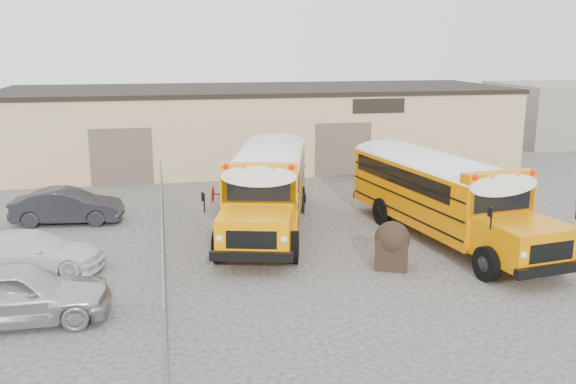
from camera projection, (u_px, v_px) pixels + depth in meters
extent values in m
plane|color=#302F2C|center=(351.00, 272.00, 20.96)|extent=(120.00, 120.00, 0.00)
cube|color=tan|center=(258.00, 127.00, 39.56)|extent=(30.00, 10.00, 4.50)
cube|color=black|center=(258.00, 89.00, 39.04)|extent=(30.20, 10.20, 0.25)
cube|color=black|center=(379.00, 106.00, 35.52)|extent=(3.00, 0.08, 0.80)
cube|color=brown|center=(121.00, 157.00, 33.42)|extent=(3.20, 0.08, 3.00)
cube|color=brown|center=(343.00, 150.00, 35.69)|extent=(3.20, 0.08, 3.00)
cylinder|color=gray|center=(166.00, 346.00, 13.89)|extent=(0.07, 0.07, 1.80)
cylinder|color=gray|center=(164.00, 294.00, 16.76)|extent=(0.07, 0.07, 1.80)
cylinder|color=gray|center=(163.00, 257.00, 19.62)|extent=(0.07, 0.07, 1.80)
cylinder|color=gray|center=(163.00, 230.00, 22.49)|extent=(0.07, 0.07, 1.80)
cylinder|color=gray|center=(162.00, 209.00, 25.35)|extent=(0.07, 0.07, 1.80)
cylinder|color=gray|center=(162.00, 192.00, 28.22)|extent=(0.07, 0.07, 1.80)
cylinder|color=gray|center=(161.00, 178.00, 31.09)|extent=(0.07, 0.07, 1.80)
cylinder|color=gray|center=(161.00, 206.00, 22.29)|extent=(0.05, 18.00, 0.05)
cylinder|color=gray|center=(164.00, 253.00, 22.68)|extent=(0.05, 18.00, 0.05)
cube|color=gray|center=(163.00, 230.00, 22.49)|extent=(0.02, 18.00, 1.70)
cube|color=gray|center=(568.00, 113.00, 47.93)|extent=(10.00, 8.00, 4.40)
cube|color=#FF9400|center=(279.00, 155.00, 32.87)|extent=(4.69, 8.68, 2.23)
cube|color=#FF9400|center=(271.00, 187.00, 27.80)|extent=(2.91, 2.91, 1.25)
cube|color=black|center=(273.00, 157.00, 28.74)|extent=(2.18, 0.62, 0.82)
cube|color=white|center=(279.00, 131.00, 32.58)|extent=(4.71, 8.76, 0.43)
cube|color=#FF9400|center=(274.00, 141.00, 28.82)|extent=(2.72, 1.19, 0.39)
sphere|color=#E50705|center=(248.00, 139.00, 28.61)|extent=(0.22, 0.22, 0.22)
sphere|color=#E50705|center=(299.00, 139.00, 28.49)|extent=(0.22, 0.22, 0.22)
sphere|color=orange|center=(262.00, 139.00, 28.58)|extent=(0.22, 0.22, 0.22)
sphere|color=orange|center=(285.00, 139.00, 28.52)|extent=(0.22, 0.22, 0.22)
cube|color=black|center=(269.00, 206.00, 26.67)|extent=(2.64, 0.89, 0.30)
cube|color=black|center=(284.00, 160.00, 37.18)|extent=(2.63, 0.87, 0.30)
cube|color=black|center=(279.00, 157.00, 32.89)|extent=(4.69, 8.53, 0.07)
cube|color=black|center=(280.00, 142.00, 33.05)|extent=(4.39, 7.42, 0.67)
cylinder|color=black|center=(242.00, 200.00, 28.13)|extent=(0.58, 1.17, 1.13)
cylinder|color=black|center=(301.00, 201.00, 27.99)|extent=(0.58, 1.17, 1.13)
cylinder|color=black|center=(258.00, 170.00, 34.80)|extent=(0.58, 1.17, 1.13)
cylinder|color=black|center=(305.00, 171.00, 34.66)|extent=(0.58, 1.17, 1.13)
cylinder|color=#BF0505|center=(236.00, 162.00, 30.19)|extent=(0.18, 0.60, 0.61)
cube|color=orange|center=(358.00, 163.00, 30.89)|extent=(3.96, 8.55, 2.22)
cube|color=orange|center=(416.00, 197.00, 26.16)|extent=(2.72, 2.72, 1.24)
cube|color=black|center=(402.00, 165.00, 27.01)|extent=(2.20, 0.41, 0.81)
cube|color=white|center=(359.00, 136.00, 30.60)|extent=(3.97, 8.63, 0.43)
cube|color=orange|center=(400.00, 148.00, 27.08)|extent=(2.70, 0.95, 0.39)
sphere|color=#E50705|center=(379.00, 147.00, 26.45)|extent=(0.22, 0.22, 0.22)
sphere|color=#E50705|center=(426.00, 144.00, 27.21)|extent=(0.22, 0.22, 0.22)
sphere|color=orange|center=(392.00, 146.00, 26.66)|extent=(0.22, 0.22, 0.22)
sphere|color=orange|center=(413.00, 145.00, 27.00)|extent=(0.22, 0.22, 0.22)
cube|color=black|center=(433.00, 216.00, 25.10)|extent=(2.66, 0.65, 0.30)
cube|color=black|center=(324.00, 167.00, 34.93)|extent=(2.65, 0.63, 0.30)
cube|color=black|center=(358.00, 164.00, 30.91)|extent=(3.97, 8.39, 0.06)
cube|color=black|center=(356.00, 149.00, 31.05)|extent=(3.79, 7.27, 0.67)
cylinder|color=black|center=(386.00, 213.00, 25.97)|extent=(0.47, 1.16, 1.13)
cylinder|color=black|center=(441.00, 208.00, 26.84)|extent=(0.47, 1.16, 1.13)
cylinder|color=black|center=(320.00, 180.00, 32.21)|extent=(0.47, 1.16, 1.13)
cylinder|color=black|center=(366.00, 177.00, 33.08)|extent=(0.47, 1.16, 1.13)
cube|color=black|center=(392.00, 252.00, 21.24)|extent=(1.35, 1.29, 1.06)
sphere|color=black|center=(392.00, 239.00, 21.13)|extent=(1.17, 1.17, 1.17)
imported|color=silver|center=(15.00, 293.00, 16.96)|extent=(4.96, 2.05, 1.68)
imported|color=silver|center=(32.00, 252.00, 20.88)|extent=(4.81, 2.62, 1.32)
imported|color=black|center=(67.00, 206.00, 26.47)|extent=(4.56, 2.00, 1.46)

